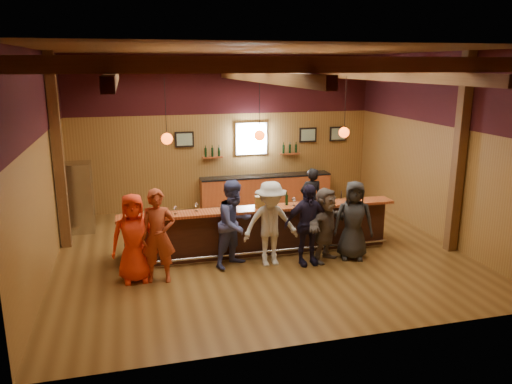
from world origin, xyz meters
TOP-DOWN VIEW (x-y plane):
  - room at (0.00, 0.06)m, footprint 9.04×9.00m
  - bar_counter at (0.02, 0.15)m, footprint 6.30×1.07m
  - back_bar_cabinet at (1.20, 3.72)m, footprint 4.00×0.52m
  - window at (0.80, 3.95)m, footprint 0.95×0.09m
  - framed_pictures at (1.67, 3.94)m, footprint 5.35×0.05m
  - wine_shelves at (0.80, 3.88)m, footprint 3.00×0.18m
  - pendant_lights at (0.00, 0.00)m, footprint 4.24×0.24m
  - stainless_fridge at (-4.10, 2.60)m, footprint 0.70×0.70m
  - customer_orange at (-2.80, -0.91)m, footprint 0.89×0.59m
  - customer_redvest at (-2.34, -1.05)m, footprint 0.75×0.55m
  - customer_denim at (-0.71, -0.65)m, footprint 1.16×1.10m
  - customer_white at (0.03, -0.80)m, footprint 1.19×0.69m
  - customer_navy at (0.80, -0.96)m, footprint 1.06×0.49m
  - customer_brown at (1.25, -0.87)m, footprint 1.53×1.29m
  - customer_dark at (1.90, -0.90)m, footprint 1.00×0.81m
  - bartender at (1.67, 1.12)m, footprint 0.63×0.44m
  - ice_bucket at (-0.03, -0.18)m, footprint 0.24×0.24m
  - bottle_a at (0.61, -0.11)m, footprint 0.07×0.07m
  - bottle_b at (1.08, -0.02)m, footprint 0.08×0.08m
  - glass_a at (-2.78, -0.14)m, footprint 0.08×0.08m
  - glass_b at (-1.91, -0.19)m, footprint 0.08×0.08m
  - glass_c at (-1.44, -0.09)m, footprint 0.08×0.08m
  - glass_d at (-0.92, -0.29)m, footprint 0.07×0.07m
  - glass_e at (-0.63, -0.19)m, footprint 0.08×0.08m
  - glass_f at (0.74, -0.22)m, footprint 0.09×0.09m
  - glass_g at (1.56, -0.14)m, footprint 0.08×0.08m
  - glass_h at (2.10, -0.15)m, footprint 0.08×0.08m

SIDE VIEW (x-z plane):
  - back_bar_cabinet at x=1.20m, z-range 0.00..0.95m
  - bar_counter at x=0.02m, z-range -0.03..1.08m
  - customer_brown at x=1.25m, z-range 0.00..1.65m
  - bartender at x=1.67m, z-range 0.00..1.66m
  - customer_dark at x=1.90m, z-range 0.00..1.77m
  - customer_navy at x=0.80m, z-range 0.00..1.78m
  - customer_orange at x=-2.80m, z-range 0.00..1.79m
  - stainless_fridge at x=-4.10m, z-range 0.00..1.80m
  - customer_white at x=0.03m, z-range 0.00..1.84m
  - customer_denim at x=-0.71m, z-range 0.00..1.88m
  - customer_redvest at x=-2.34m, z-range 0.00..1.89m
  - glass_d at x=-0.92m, z-range 1.14..1.31m
  - bottle_a at x=0.61m, z-range 1.08..1.39m
  - glass_a at x=-2.78m, z-range 1.15..1.32m
  - glass_b at x=-1.91m, z-range 1.15..1.33m
  - glass_e at x=-0.63m, z-range 1.15..1.33m
  - glass_h at x=2.10m, z-range 1.15..1.33m
  - glass_c at x=-1.44m, z-range 1.15..1.33m
  - glass_g at x=1.56m, z-range 1.15..1.33m
  - ice_bucket at x=-0.03m, z-range 1.11..1.38m
  - glass_f at x=0.74m, z-range 1.15..1.35m
  - bottle_b at x=1.08m, z-range 1.07..1.44m
  - wine_shelves at x=0.80m, z-range 1.47..1.77m
  - window at x=0.80m, z-range 1.57..2.52m
  - framed_pictures at x=1.67m, z-range 1.88..2.33m
  - pendant_lights at x=0.00m, z-range 2.02..3.39m
  - room at x=0.00m, z-range 0.95..5.47m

